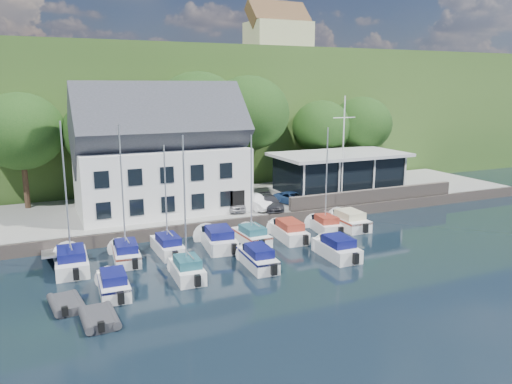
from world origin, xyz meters
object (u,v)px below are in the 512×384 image
at_px(car_white, 254,202).
at_px(dinghy_1, 99,316).
at_px(boat_r1_5, 288,229).
at_px(club_pavilion, 339,173).
at_px(car_silver, 237,203).
at_px(car_dgrey, 270,203).
at_px(boat_r1_6, 326,182).
at_px(boat_r1_7, 348,219).
at_px(boat_r2_2, 257,256).
at_px(boat_r1_0, 67,202).
at_px(boat_r2_3, 336,246).
at_px(dinghy_0, 66,302).
at_px(boat_r1_1, 123,200).
at_px(boat_r1_4, 251,190).
at_px(car_blue, 292,198).
at_px(boat_r1_3, 218,237).
at_px(boat_r2_1, 185,210).
at_px(flagpole, 343,150).
at_px(boat_r2_0, 113,282).
at_px(boat_r1_2, 166,195).

relative_size(car_white, dinghy_1, 1.34).
relative_size(car_white, boat_r1_5, 0.63).
height_order(club_pavilion, car_silver, club_pavilion).
height_order(car_dgrey, boat_r1_5, car_dgrey).
height_order(boat_r1_6, boat_r1_7, boat_r1_6).
bearing_deg(club_pavilion, dinghy_1, -145.83).
height_order(boat_r1_7, boat_r2_2, boat_r1_7).
relative_size(car_dgrey, boat_r1_0, 0.44).
xyz_separation_m(boat_r2_3, dinghy_0, (-17.77, -1.03, -0.44)).
distance_m(boat_r1_1, boat_r2_2, 9.70).
xyz_separation_m(boat_r1_4, dinghy_1, (-12.30, -8.94, -3.75)).
bearing_deg(boat_r1_1, car_white, 30.82).
bearing_deg(car_dgrey, boat_r2_2, -113.40).
distance_m(car_blue, boat_r1_3, 11.39).
xyz_separation_m(club_pavilion, boat_r1_3, (-16.09, -8.54, -2.28)).
xyz_separation_m(boat_r1_5, dinghy_1, (-15.32, -8.66, -0.40)).
relative_size(boat_r2_1, dinghy_1, 2.91).
bearing_deg(boat_r1_4, car_dgrey, 50.13).
bearing_deg(club_pavilion, boat_r1_0, -161.26).
relative_size(car_dgrey, boat_r1_5, 0.63).
xyz_separation_m(flagpole, boat_r1_3, (-14.26, -5.25, -5.14)).
bearing_deg(boat_r1_3, boat_r1_6, 8.70).
height_order(car_white, boat_r1_7, car_white).
bearing_deg(car_silver, boat_r1_5, -55.67).
bearing_deg(car_dgrey, car_white, 162.66).
distance_m(car_silver, boat_r1_0, 15.99).
xyz_separation_m(boat_r1_5, boat_r2_2, (-4.72, -4.60, -0.03)).
distance_m(car_blue, boat_r1_4, 9.52).
distance_m(club_pavilion, boat_r2_0, 28.25).
distance_m(boat_r1_2, boat_r2_0, 8.10).
height_order(boat_r1_0, dinghy_0, boat_r1_0).
distance_m(boat_r1_2, dinghy_1, 11.49).
distance_m(boat_r1_3, boat_r2_1, 7.20).
relative_size(boat_r1_7, boat_r2_0, 1.18).
distance_m(car_dgrey, boat_r1_3, 8.70).
xyz_separation_m(car_white, boat_r1_1, (-12.23, -6.10, 2.60)).
height_order(club_pavilion, boat_r1_6, boat_r1_6).
height_order(club_pavilion, boat_r1_1, boat_r1_1).
distance_m(club_pavilion, boat_r2_2, 20.30).
xyz_separation_m(boat_r1_0, boat_r1_2, (6.52, 0.59, -0.25)).
xyz_separation_m(dinghy_0, dinghy_1, (1.38, -2.48, 0.02)).
xyz_separation_m(boat_r1_1, boat_r2_1, (2.89, -4.76, 0.08)).
relative_size(club_pavilion, dinghy_1, 4.43).
bearing_deg(dinghy_1, boat_r1_3, 40.42).
distance_m(car_silver, car_white, 1.53).
height_order(boat_r1_2, boat_r1_3, boat_r1_2).
relative_size(boat_r1_6, dinghy_0, 2.94).
xyz_separation_m(boat_r1_1, boat_r1_2, (2.98, 0.36, 0.00)).
xyz_separation_m(boat_r1_1, dinghy_1, (-2.86, -8.73, -3.92)).
bearing_deg(boat_r2_0, boat_r1_1, 75.38).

